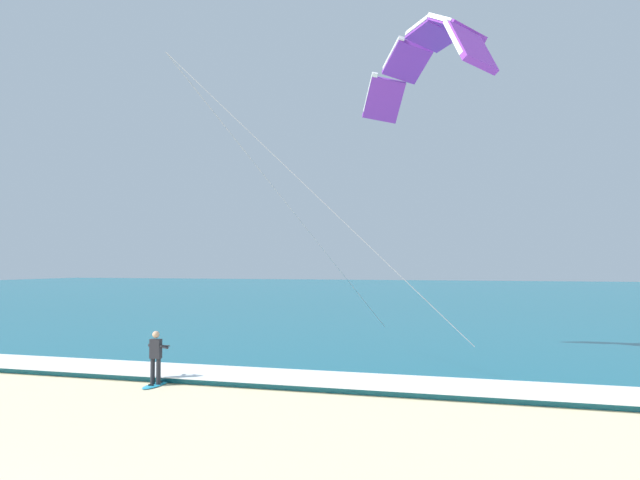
{
  "coord_description": "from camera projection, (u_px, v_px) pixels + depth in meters",
  "views": [
    {
      "loc": [
        8.34,
        -5.54,
        3.77
      ],
      "look_at": [
        1.89,
        15.96,
        4.65
      ],
      "focal_mm": 34.65,
      "sensor_mm": 36.0,
      "label": 1
    }
  ],
  "objects": [
    {
      "name": "sea",
      "position": [
        435.0,
        294.0,
        76.43
      ],
      "size": [
        200.0,
        120.0,
        0.2
      ],
      "primitive_type": "cube",
      "color": "#146075",
      "rests_on": "ground"
    },
    {
      "name": "surfboard",
      "position": [
        155.0,
        385.0,
        19.14
      ],
      "size": [
        0.5,
        1.42,
        0.09
      ],
      "color": "#239EC6",
      "rests_on": "ground"
    },
    {
      "name": "kitesurfer",
      "position": [
        156.0,
        355.0,
        19.19
      ],
      "size": [
        0.55,
        0.53,
        1.69
      ],
      "color": "#232328",
      "rests_on": "ground"
    },
    {
      "name": "surf_foam",
      "position": [
        238.0,
        374.0,
        19.97
      ],
      "size": [
        200.0,
        2.5,
        0.04
      ],
      "primitive_type": "cube",
      "color": "white",
      "rests_on": "sea"
    },
    {
      "name": "kite_primary",
      "position": [
        426.0,
        56.0,
        22.71
      ],
      "size": [
        10.35,
        8.55,
        11.43
      ],
      "color": "purple"
    }
  ]
}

